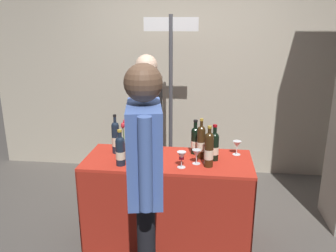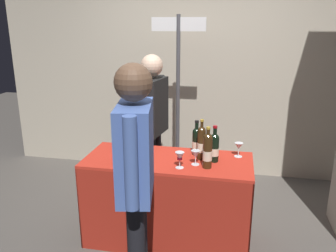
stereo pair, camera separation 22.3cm
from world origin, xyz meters
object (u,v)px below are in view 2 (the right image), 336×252
wine_glass_near_vendor (239,147)px  vendor_presenter (152,118)px  flower_vase (128,146)px  taster_foreground_right (136,168)px  wine_glass_mid (196,155)px  booth_signpost (178,87)px  display_bottle_0 (201,142)px  wine_glass_near_taster (180,157)px  featured_wine_bottle (196,140)px  tasting_table (168,186)px

wine_glass_near_vendor → vendor_presenter: (-0.89, 0.45, 0.09)m
flower_vase → taster_foreground_right: taster_foreground_right is taller
wine_glass_mid → booth_signpost: size_ratio=0.06×
display_bottle_0 → wine_glass_near_vendor: bearing=20.0°
display_bottle_0 → vendor_presenter: (-0.58, 0.57, 0.03)m
display_bottle_0 → vendor_presenter: bearing=135.2°
wine_glass_mid → taster_foreground_right: 0.78m
wine_glass_near_taster → display_bottle_0: bearing=56.8°
wine_glass_near_vendor → flower_vase: size_ratio=0.36×
wine_glass_mid → booth_signpost: (-0.34, 1.10, 0.36)m
featured_wine_bottle → wine_glass_mid: size_ratio=2.53×
display_bottle_0 → wine_glass_near_vendor: (0.32, 0.12, -0.06)m
tasting_table → wine_glass_near_taster: (0.13, -0.17, 0.36)m
featured_wine_bottle → wine_glass_near_taster: 0.35m
wine_glass_near_taster → vendor_presenter: size_ratio=0.08×
featured_wine_bottle → wine_glass_near_taster: bearing=-106.1°
display_bottle_0 → taster_foreground_right: 0.91m
featured_wine_bottle → vendor_presenter: bearing=137.9°
wine_glass_mid → wine_glass_near_taster: size_ratio=0.91×
featured_wine_bottle → booth_signpost: bearing=110.3°
booth_signpost → wine_glass_near_taster: bearing=-79.4°
featured_wine_bottle → flower_vase: bearing=-161.1°
featured_wine_bottle → wine_glass_near_taster: size_ratio=2.31×
tasting_table → wine_glass_mid: (0.25, -0.08, 0.35)m
wine_glass_near_taster → flower_vase: bearing=164.5°
tasting_table → wine_glass_near_vendor: 0.72m
vendor_presenter → taster_foreground_right: (0.24, -1.41, 0.06)m
wine_glass_mid → tasting_table: bearing=162.6°
tasting_table → wine_glass_near_taster: 0.42m
featured_wine_bottle → taster_foreground_right: bearing=-106.7°
flower_vase → vendor_presenter: 0.67m
tasting_table → taster_foreground_right: taster_foreground_right is taller
flower_vase → taster_foreground_right: bearing=-68.3°
featured_wine_bottle → taster_foreground_right: taster_foreground_right is taller
wine_glass_mid → wine_glass_near_taster: bearing=-142.0°
wine_glass_near_vendor → vendor_presenter: 1.01m
wine_glass_near_vendor → wine_glass_near_taster: 0.58m
featured_wine_bottle → taster_foreground_right: size_ratio=0.18×
tasting_table → taster_foreground_right: size_ratio=0.85×
tasting_table → featured_wine_bottle: featured_wine_bottle is taller
flower_vase → wine_glass_mid: bearing=-3.9°
vendor_presenter → taster_foreground_right: size_ratio=0.96×
featured_wine_bottle → display_bottle_0: bearing=-61.5°
featured_wine_bottle → flower_vase: flower_vase is taller
wine_glass_near_vendor → booth_signpost: (-0.69, 0.85, 0.36)m
wine_glass_near_taster → taster_foreground_right: taster_foreground_right is taller
display_bottle_0 → wine_glass_near_taster: 0.28m
display_bottle_0 → wine_glass_mid: (-0.03, -0.14, -0.06)m
featured_wine_bottle → vendor_presenter: 0.70m
wine_glass_near_vendor → taster_foreground_right: (-0.66, -0.96, 0.15)m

